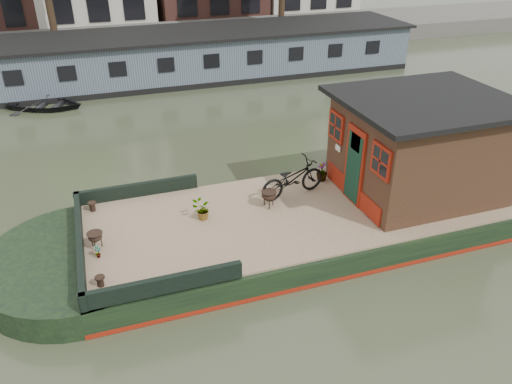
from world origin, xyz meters
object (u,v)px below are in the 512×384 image
object	(u,v)px
bicycle	(292,178)
brazier_front	(269,199)
cabin	(420,145)
brazier_rear	(96,240)
dinghy	(45,101)

from	to	relation	value
bicycle	brazier_front	xyz separation A→B (m)	(-0.74, -0.35, -0.26)
cabin	bicycle	bearing A→B (deg)	166.48
brazier_front	brazier_rear	distance (m)	4.04
brazier_rear	brazier_front	bearing A→B (deg)	6.15
brazier_front	dinghy	bearing A→B (deg)	115.95
cabin	dinghy	size ratio (longest dim) A/B	1.36
dinghy	bicycle	bearing A→B (deg)	-126.71
bicycle	cabin	bearing A→B (deg)	-114.77
dinghy	brazier_front	bearing A→B (deg)	-130.50
brazier_front	brazier_rear	world-z (taller)	brazier_front
bicycle	brazier_front	distance (m)	0.86
brazier_front	dinghy	size ratio (longest dim) A/B	0.14
bicycle	brazier_front	bearing A→B (deg)	103.75
brazier_rear	cabin	bearing A→B (deg)	0.36
dinghy	cabin	bearing A→B (deg)	-117.84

